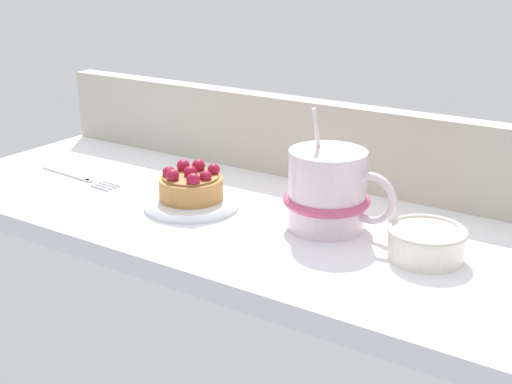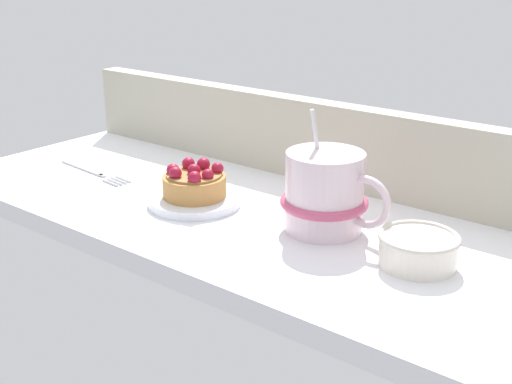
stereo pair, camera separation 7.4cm
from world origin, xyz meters
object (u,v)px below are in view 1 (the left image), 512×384
(raspberry_tart, at_px, (191,185))
(coffee_mug, at_px, (328,191))
(dessert_plate, at_px, (192,203))
(dessert_fork, at_px, (79,177))
(sugar_bowl, at_px, (426,242))

(raspberry_tart, relative_size, coffee_mug, 0.57)
(dessert_plate, distance_m, dessert_fork, 0.20)
(dessert_fork, bearing_deg, coffee_mug, 5.16)
(dessert_fork, height_order, sugar_bowl, sugar_bowl)
(raspberry_tart, relative_size, sugar_bowl, 0.96)
(coffee_mug, xyz_separation_m, dessert_fork, (-0.38, -0.03, -0.04))
(dessert_fork, bearing_deg, raspberry_tart, 0.11)
(sugar_bowl, bearing_deg, dessert_fork, -178.14)
(raspberry_tart, height_order, dessert_fork, raspberry_tart)
(raspberry_tart, xyz_separation_m, sugar_bowl, (0.30, 0.02, -0.01))
(coffee_mug, xyz_separation_m, sugar_bowl, (0.13, -0.02, -0.03))
(dessert_plate, bearing_deg, coffee_mug, 10.93)
(dessert_plate, height_order, dessert_fork, dessert_plate)
(dessert_plate, bearing_deg, dessert_fork, -179.88)
(raspberry_tart, bearing_deg, dessert_plate, 6.26)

